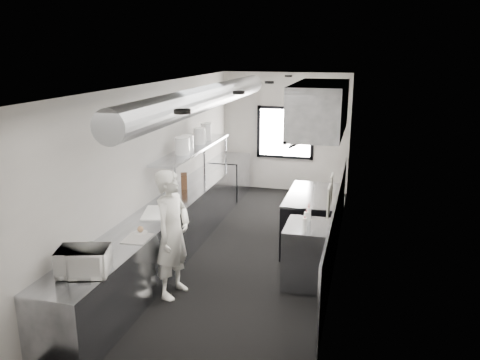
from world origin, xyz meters
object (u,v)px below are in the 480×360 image
Objects in this scene: squeeze_bottle_e at (309,211)px; squeeze_bottle_d at (309,214)px; cutting_board at (160,213)px; small_plate at (141,233)px; exhaust_hood at (320,108)px; squeeze_bottle_c at (306,219)px; microwave at (84,261)px; plate_stack_c at (200,136)px; knife_block at (184,181)px; far_work_table at (230,176)px; range at (311,220)px; squeeze_bottle_a at (305,225)px; bottle_station at (307,254)px; deli_tub_b at (90,248)px; plate_stack_d at (206,131)px; squeeze_bottle_b at (304,224)px; line_cook at (172,234)px; pass_shelf at (194,149)px; prep_counter at (166,234)px; plate_stack_b at (187,143)px; deli_tub_a at (84,255)px; plate_stack_a at (182,146)px.

squeeze_bottle_d is at bearing -83.07° from squeeze_bottle_e.
cutting_board is 2.24m from squeeze_bottle_e.
cutting_board reaches higher than small_plate.
squeeze_bottle_c is (0.02, -1.41, -1.39)m from exhaust_hood.
microwave is 4.27m from plate_stack_c.
far_work_table is at bearing 65.09° from knife_block.
microwave reaches higher than range.
squeeze_bottle_d is (-0.00, 0.44, 0.00)m from squeeze_bottle_a.
squeeze_bottle_c reaches higher than squeeze_bottle_a.
range is at bearing 94.57° from bottle_station.
plate_stack_c reaches higher than deli_tub_b.
microwave reaches higher than knife_block.
plate_stack_d is at bearing -92.65° from far_work_table.
squeeze_bottle_c is (-0.01, 0.25, 0.00)m from squeeze_bottle_a.
plate_stack_d reaches higher than squeeze_bottle_b.
squeeze_bottle_d is at bearing 87.92° from squeeze_bottle_b.
deli_tub_b is 2.82m from squeeze_bottle_a.
far_work_table is 7.34× the size of squeeze_bottle_b.
line_cook is 10.94× the size of squeeze_bottle_b.
line_cook is at bearing -155.47° from bottle_station.
deli_tub_b is at bearing -92.64° from pass_shelf.
plate_stack_c is 3.34m from squeeze_bottle_a.
bottle_station is at bearing -4.97° from prep_counter.
pass_shelf is 11.64× the size of knife_block.
plate_stack_c reaches higher than plate_stack_b.
deli_tub_a is (-0.11, -3.53, -0.58)m from pass_shelf.
squeeze_bottle_a is (2.15, 0.63, 0.09)m from small_plate.
plate_stack_c reaches higher than bottle_station.
squeeze_bottle_d reaches higher than squeeze_bottle_c.
exhaust_hood reaches higher than prep_counter.
plate_stack_b is 2.74m from squeeze_bottle_c.
exhaust_hood is at bearing -0.00° from range.
range is 6.21× the size of knife_block.
far_work_table is 6.10m from microwave.
line_cook is at bearing -146.29° from squeeze_bottle_e.
exhaust_hood reaches higher than squeeze_bottle_c.
squeeze_bottle_c is at bearing -89.37° from exhaust_hood.
prep_counter is at bearing 96.37° from small_plate.
squeeze_bottle_a is (2.22, -0.18, 0.09)m from cutting_board.
range is 11.13× the size of deli_tub_a.
squeeze_bottle_e is at bearing 42.08° from deli_tub_a.
squeeze_bottle_b reaches higher than small_plate.
plate_stack_d is at bearing 21.01° from line_cook.
cutting_board is at bearing 80.98° from deli_tub_b.
exhaust_hood is at bearing 90.63° from squeeze_bottle_c.
squeeze_bottle_a is at bearing 24.14° from microwave.
microwave is at bearing -137.81° from squeeze_bottle_b.
deli_tub_a is 0.76× the size of small_plate.
deli_tub_a is at bearing -113.46° from knife_block.
deli_tub_b is at bearing -93.53° from plate_stack_a.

